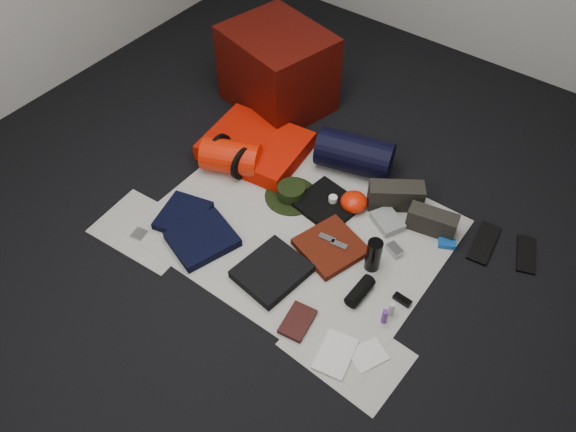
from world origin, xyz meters
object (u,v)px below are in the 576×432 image
Objects in this scene: navy_duffel at (354,154)px; stuff_sack at (231,157)px; sleeping_pad at (256,146)px; compact_camera at (395,250)px; red_cabinet at (278,70)px; water_bottle at (374,255)px; paperback_book at (298,321)px.

stuff_sack is at bearing -158.53° from navy_duffel.
compact_camera is (1.14, -0.18, -0.04)m from sleeping_pad.
stuff_sack is 0.77× the size of navy_duffel.
compact_camera is (1.34, -0.69, -0.25)m from red_cabinet.
stuff_sack is at bearing -156.12° from compact_camera.
red_cabinet is 1.44× the size of navy_duffel.
stuff_sack is at bearing 173.51° from water_bottle.
stuff_sack reaches higher than paperback_book.
paperback_book is (1.18, -1.38, -0.26)m from red_cabinet.
sleeping_pad is 3.11× the size of paperback_book.
paperback_book is (-0.12, -0.53, -0.09)m from water_bottle.
paperback_book is at bearing -102.60° from water_bottle.
navy_duffel is at bearing 129.94° from water_bottle.
compact_camera is at bearing -8.76° from sleeping_pad.
sleeping_pad is 1.14m from water_bottle.
red_cabinet is at bearing 146.31° from navy_duffel.
red_cabinet reaches higher than compact_camera.
paperback_book is at bearing -35.75° from red_cabinet.
water_bottle is at bearing -17.30° from sleeping_pad.
compact_camera is (0.55, -0.43, -0.10)m from navy_duffel.
red_cabinet is 0.77m from stuff_sack.
compact_camera is (1.16, 0.04, -0.09)m from stuff_sack.
navy_duffel is 4.95× the size of compact_camera.
red_cabinet is 1.87× the size of stuff_sack.
stuff_sack is 1.71× the size of water_bottle.
red_cabinet is 3.36× the size of paperback_book.
water_bottle is at bearing -19.54° from red_cabinet.
stuff_sack is 1.12m from water_bottle.
navy_duffel reaches higher than paperback_book.
stuff_sack is (-0.02, -0.21, 0.05)m from sleeping_pad.
stuff_sack is 1.79× the size of paperback_book.
red_cabinet is at bearing 174.98° from compact_camera.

